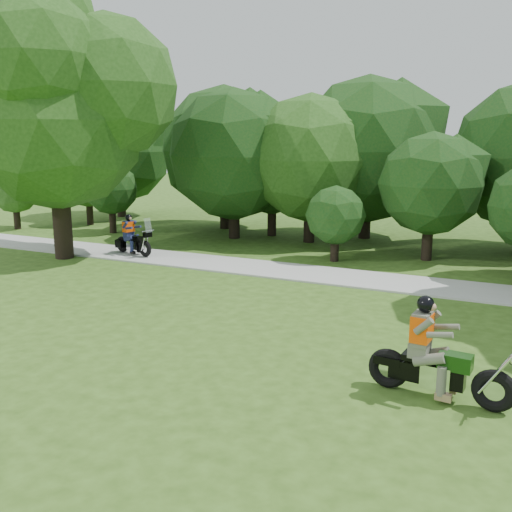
% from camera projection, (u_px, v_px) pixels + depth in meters
% --- Properties ---
extents(ground, '(100.00, 100.00, 0.00)m').
position_uv_depth(ground, '(230.00, 368.00, 11.28)').
color(ground, '#304E16').
rests_on(ground, ground).
extents(walkway, '(60.00, 2.20, 0.06)m').
position_uv_depth(walkway, '(346.00, 277.00, 18.34)').
color(walkway, '#A6A6A1').
rests_on(walkway, ground).
extents(tree_line, '(39.66, 11.32, 7.08)m').
position_uv_depth(tree_line, '(449.00, 161.00, 22.40)').
color(tree_line, black).
rests_on(tree_line, ground).
extents(big_tree_west, '(8.64, 6.56, 9.96)m').
position_uv_depth(big_tree_west, '(60.00, 100.00, 20.58)').
color(big_tree_west, black).
rests_on(big_tree_west, ground).
extents(chopper_motorcycle, '(2.55, 0.75, 1.82)m').
position_uv_depth(chopper_motorcycle, '(433.00, 361.00, 9.88)').
color(chopper_motorcycle, black).
rests_on(chopper_motorcycle, ground).
extents(touring_motorcycle, '(1.98, 0.94, 1.53)m').
position_uv_depth(touring_motorcycle, '(131.00, 240.00, 21.73)').
color(touring_motorcycle, black).
rests_on(touring_motorcycle, walkway).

